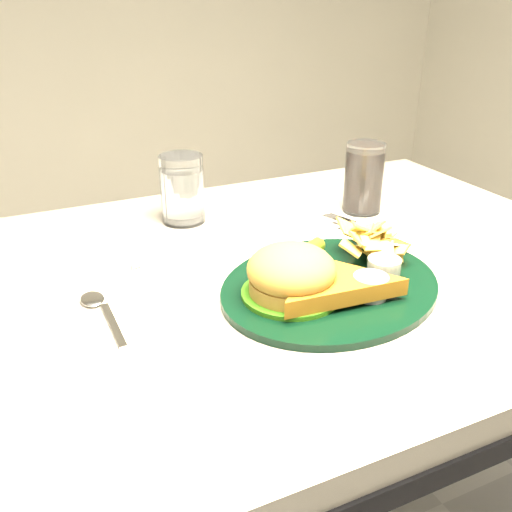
{
  "coord_description": "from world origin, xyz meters",
  "views": [
    {
      "loc": [
        -0.34,
        -0.71,
        1.15
      ],
      "look_at": [
        -0.03,
        -0.05,
        0.8
      ],
      "focal_mm": 40.0,
      "sensor_mm": 36.0,
      "label": 1
    }
  ],
  "objects_px": {
    "table": "(258,453)",
    "dinner_plate": "(332,266)",
    "water_glass": "(182,189)",
    "cola_glass": "(364,178)",
    "fork_napkin": "(367,238)"
  },
  "relations": [
    {
      "from": "table",
      "to": "dinner_plate",
      "type": "relative_size",
      "value": 3.51
    },
    {
      "from": "water_glass",
      "to": "cola_glass",
      "type": "xyz_separation_m",
      "value": [
        0.33,
        -0.1,
        0.0
      ]
    },
    {
      "from": "dinner_plate",
      "to": "cola_glass",
      "type": "distance_m",
      "value": 0.33
    },
    {
      "from": "table",
      "to": "dinner_plate",
      "type": "bearing_deg",
      "value": -57.04
    },
    {
      "from": "cola_glass",
      "to": "fork_napkin",
      "type": "distance_m",
      "value": 0.16
    },
    {
      "from": "table",
      "to": "dinner_plate",
      "type": "xyz_separation_m",
      "value": [
        0.07,
        -0.1,
        0.41
      ]
    },
    {
      "from": "water_glass",
      "to": "fork_napkin",
      "type": "relative_size",
      "value": 0.7
    },
    {
      "from": "fork_napkin",
      "to": "dinner_plate",
      "type": "bearing_deg",
      "value": -161.13
    },
    {
      "from": "table",
      "to": "water_glass",
      "type": "distance_m",
      "value": 0.5
    },
    {
      "from": "table",
      "to": "water_glass",
      "type": "relative_size",
      "value": 9.64
    },
    {
      "from": "dinner_plate",
      "to": "fork_napkin",
      "type": "distance_m",
      "value": 0.19
    },
    {
      "from": "water_glass",
      "to": "fork_napkin",
      "type": "height_order",
      "value": "water_glass"
    },
    {
      "from": "cola_glass",
      "to": "fork_napkin",
      "type": "bearing_deg",
      "value": -120.41
    },
    {
      "from": "table",
      "to": "water_glass",
      "type": "xyz_separation_m",
      "value": [
        -0.04,
        0.24,
        0.44
      ]
    },
    {
      "from": "table",
      "to": "cola_glass",
      "type": "xyz_separation_m",
      "value": [
        0.29,
        0.14,
        0.44
      ]
    }
  ]
}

